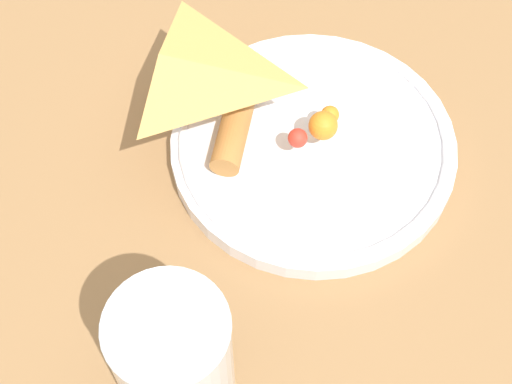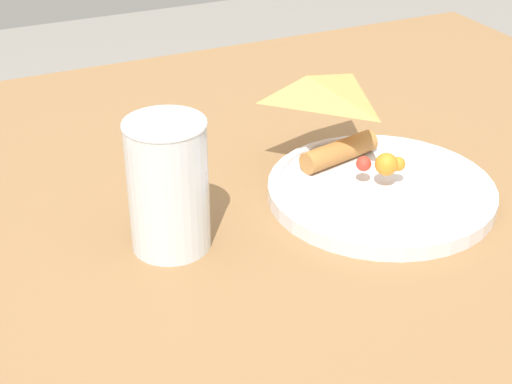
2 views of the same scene
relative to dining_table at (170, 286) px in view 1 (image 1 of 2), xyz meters
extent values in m
cube|color=olive|center=(0.00, 0.00, 0.08)|extent=(1.19, 0.84, 0.03)
cylinder|color=white|center=(-0.12, 0.08, 0.11)|extent=(0.24, 0.24, 0.02)
torus|color=white|center=(-0.12, 0.08, 0.12)|extent=(0.22, 0.22, 0.01)
pyramid|color=#DBA351|center=(-0.12, 0.08, 0.12)|extent=(0.12, 0.13, 0.02)
cylinder|color=#B77A3D|center=(-0.11, 0.02, 0.13)|extent=(0.10, 0.04, 0.02)
sphere|color=red|center=(-0.10, 0.08, 0.14)|extent=(0.02, 0.02, 0.02)
sphere|color=orange|center=(-0.13, 0.09, 0.14)|extent=(0.01, 0.01, 0.01)
sphere|color=orange|center=(-0.12, 0.09, 0.14)|extent=(0.02, 0.02, 0.02)
cylinder|color=white|center=(0.11, 0.07, 0.16)|extent=(0.07, 0.07, 0.13)
cylinder|color=#B27F42|center=(0.11, 0.07, 0.14)|extent=(0.07, 0.07, 0.09)
torus|color=white|center=(0.11, 0.07, 0.22)|extent=(0.08, 0.08, 0.00)
camera|label=1|loc=(0.24, 0.19, 0.64)|focal=55.00mm
camera|label=2|loc=(0.29, 0.67, 0.51)|focal=55.00mm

